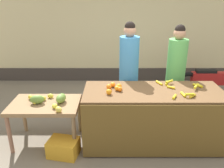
{
  "coord_description": "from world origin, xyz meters",
  "views": [
    {
      "loc": [
        -0.33,
        -3.24,
        2.3
      ],
      "look_at": [
        -0.34,
        0.15,
        0.96
      ],
      "focal_mm": 36.99,
      "sensor_mm": 36.0,
      "label": 1
    }
  ],
  "objects_px": {
    "vendor_woman_blue_shirt": "(129,74)",
    "produce_sack": "(99,107)",
    "produce_crate": "(64,147)",
    "parked_motorcycle": "(209,83)",
    "vendor_woman_green_shirt": "(176,74)"
  },
  "relations": [
    {
      "from": "vendor_woman_blue_shirt",
      "to": "produce_crate",
      "type": "height_order",
      "value": "vendor_woman_blue_shirt"
    },
    {
      "from": "vendor_woman_blue_shirt",
      "to": "produce_sack",
      "type": "relative_size",
      "value": 3.87
    },
    {
      "from": "produce_crate",
      "to": "vendor_woman_green_shirt",
      "type": "bearing_deg",
      "value": 30.34
    },
    {
      "from": "vendor_woman_green_shirt",
      "to": "parked_motorcycle",
      "type": "xyz_separation_m",
      "value": [
        1.04,
        0.91,
        -0.51
      ]
    },
    {
      "from": "parked_motorcycle",
      "to": "produce_crate",
      "type": "bearing_deg",
      "value": -145.46
    },
    {
      "from": "vendor_woman_blue_shirt",
      "to": "parked_motorcycle",
      "type": "relative_size",
      "value": 1.17
    },
    {
      "from": "vendor_woman_blue_shirt",
      "to": "parked_motorcycle",
      "type": "height_order",
      "value": "vendor_woman_blue_shirt"
    },
    {
      "from": "vendor_woman_blue_shirt",
      "to": "parked_motorcycle",
      "type": "bearing_deg",
      "value": 27.65
    },
    {
      "from": "vendor_woman_blue_shirt",
      "to": "parked_motorcycle",
      "type": "distance_m",
      "value": 2.22
    },
    {
      "from": "produce_crate",
      "to": "produce_sack",
      "type": "bearing_deg",
      "value": 67.1
    },
    {
      "from": "produce_crate",
      "to": "produce_sack",
      "type": "distance_m",
      "value": 1.2
    },
    {
      "from": "produce_crate",
      "to": "vendor_woman_blue_shirt",
      "type": "bearing_deg",
      "value": 44.77
    },
    {
      "from": "vendor_woman_blue_shirt",
      "to": "produce_crate",
      "type": "bearing_deg",
      "value": -135.23
    },
    {
      "from": "vendor_woman_green_shirt",
      "to": "vendor_woman_blue_shirt",
      "type": "bearing_deg",
      "value": -174.33
    },
    {
      "from": "vendor_woman_green_shirt",
      "to": "produce_crate",
      "type": "distance_m",
      "value": 2.33
    }
  ]
}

